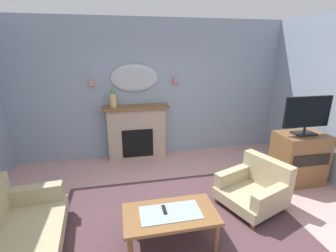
{
  "coord_description": "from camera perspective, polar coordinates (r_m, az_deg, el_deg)",
  "views": [
    {
      "loc": [
        -0.71,
        -2.43,
        2.27
      ],
      "look_at": [
        0.09,
        1.43,
        1.01
      ],
      "focal_mm": 25.81,
      "sensor_mm": 36.0,
      "label": 1
    }
  ],
  "objects": [
    {
      "name": "wall_sconce_right",
      "position": [
        5.16,
        1.71,
        10.89
      ],
      "size": [
        0.14,
        0.14,
        0.14
      ],
      "primitive_type": "cone",
      "color": "#D17066"
    },
    {
      "name": "tv_remote",
      "position": [
        3.03,
        -0.9,
        -19.18
      ],
      "size": [
        0.04,
        0.16,
        0.02
      ],
      "primitive_type": "cube",
      "color": "black",
      "rests_on": "coffee_table"
    },
    {
      "name": "wall_mirror",
      "position": [
        5.08,
        -7.98,
        11.18
      ],
      "size": [
        0.96,
        0.06,
        0.56
      ],
      "primitive_type": "ellipsoid",
      "color": "#B2BCC6"
    },
    {
      "name": "fireplace",
      "position": [
        5.19,
        -7.34,
        -1.58
      ],
      "size": [
        1.36,
        0.36,
        1.16
      ],
      "color": "tan",
      "rests_on": "ground"
    },
    {
      "name": "armchair_in_corner",
      "position": [
        3.94,
        19.9,
        -13.38
      ],
      "size": [
        1.05,
        1.04,
        0.71
      ],
      "color": "tan",
      "rests_on": "ground"
    },
    {
      "name": "mantel_vase_centre",
      "position": [
        4.95,
        -12.89,
        6.51
      ],
      "size": [
        0.13,
        0.13,
        0.43
      ],
      "color": "tan",
      "rests_on": "fireplace"
    },
    {
      "name": "wall_sconce_left",
      "position": [
        5.05,
        -17.73,
        9.92
      ],
      "size": [
        0.14,
        0.14,
        0.14
      ],
      "primitive_type": "cone",
      "color": "#D17066"
    },
    {
      "name": "coffee_table",
      "position": [
        3.04,
        0.55,
        -20.65
      ],
      "size": [
        1.1,
        0.6,
        0.45
      ],
      "color": "brown",
      "rests_on": "ground"
    },
    {
      "name": "wall_back",
      "position": [
        5.23,
        -3.79,
        8.5
      ],
      "size": [
        6.72,
        0.1,
        2.88
      ],
      "primitive_type": "cube",
      "color": "#8C9EB2",
      "rests_on": "ground"
    },
    {
      "name": "tv_cabinet",
      "position": [
        4.84,
        28.44,
        -6.67
      ],
      "size": [
        0.8,
        0.57,
        0.9
      ],
      "color": "brown",
      "rests_on": "ground"
    },
    {
      "name": "floral_couch",
      "position": [
        3.3,
        -34.02,
        -22.05
      ],
      "size": [
        1.0,
        1.78,
        0.76
      ],
      "color": "tan",
      "rests_on": "ground"
    },
    {
      "name": "floor",
      "position": [
        3.43,
        3.74,
        -24.83
      ],
      "size": [
        6.72,
        6.26,
        0.1
      ],
      "primitive_type": "cube",
      "color": "#C6938E",
      "rests_on": "ground"
    },
    {
      "name": "patterned_rug",
      "position": [
        3.54,
        2.84,
        -22.04
      ],
      "size": [
        3.2,
        2.4,
        0.01
      ],
      "primitive_type": "cube",
      "color": "#4C3338",
      "rests_on": "ground"
    },
    {
      "name": "tv_flatscreen",
      "position": [
        4.58,
        30.05,
        2.37
      ],
      "size": [
        0.84,
        0.24,
        0.65
      ],
      "color": "black",
      "rests_on": "tv_cabinet"
    }
  ]
}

